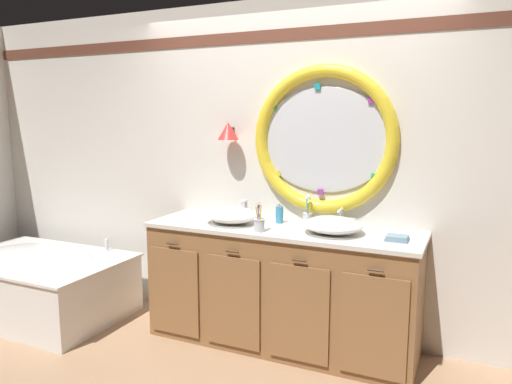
{
  "coord_description": "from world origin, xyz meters",
  "views": [
    {
      "loc": [
        1.35,
        -2.96,
        1.72
      ],
      "look_at": [
        -0.11,
        0.25,
        1.16
      ],
      "focal_mm": 33.86,
      "sensor_mm": 36.0,
      "label": 1
    }
  ],
  "objects_px": {
    "soap_dispenser": "(279,214)",
    "folded_hand_towel": "(397,238)",
    "sink_basin_left": "(232,215)",
    "toothbrush_holder_right": "(308,216)",
    "sink_basin_right": "(333,225)",
    "toothbrush_holder_left": "(259,224)",
    "bathtub": "(39,279)"
  },
  "relations": [
    {
      "from": "sink_basin_right",
      "to": "folded_hand_towel",
      "type": "bearing_deg",
      "value": -1.77
    },
    {
      "from": "sink_basin_right",
      "to": "soap_dispenser",
      "type": "distance_m",
      "value": 0.49
    },
    {
      "from": "bathtub",
      "to": "sink_basin_left",
      "type": "relative_size",
      "value": 3.58
    },
    {
      "from": "soap_dispenser",
      "to": "folded_hand_towel",
      "type": "xyz_separation_m",
      "value": [
        0.9,
        -0.17,
        -0.05
      ]
    },
    {
      "from": "toothbrush_holder_left",
      "to": "soap_dispenser",
      "type": "relative_size",
      "value": 1.43
    },
    {
      "from": "toothbrush_holder_left",
      "to": "folded_hand_towel",
      "type": "xyz_separation_m",
      "value": [
        0.93,
        0.15,
        -0.04
      ]
    },
    {
      "from": "sink_basin_left",
      "to": "sink_basin_right",
      "type": "height_order",
      "value": "sink_basin_left"
    },
    {
      "from": "sink_basin_left",
      "to": "folded_hand_towel",
      "type": "height_order",
      "value": "sink_basin_left"
    },
    {
      "from": "sink_basin_left",
      "to": "toothbrush_holder_right",
      "type": "relative_size",
      "value": 1.92
    },
    {
      "from": "toothbrush_holder_right",
      "to": "soap_dispenser",
      "type": "xyz_separation_m",
      "value": [
        -0.21,
        -0.06,
        0.01
      ]
    },
    {
      "from": "toothbrush_holder_right",
      "to": "folded_hand_towel",
      "type": "relative_size",
      "value": 1.49
    },
    {
      "from": "sink_basin_left",
      "to": "folded_hand_towel",
      "type": "relative_size",
      "value": 2.86
    },
    {
      "from": "sink_basin_right",
      "to": "toothbrush_holder_left",
      "type": "xyz_separation_m",
      "value": [
        -0.49,
        -0.16,
        -0.0
      ]
    },
    {
      "from": "sink_basin_left",
      "to": "sink_basin_right",
      "type": "distance_m",
      "value": 0.79
    },
    {
      "from": "toothbrush_holder_left",
      "to": "folded_hand_towel",
      "type": "relative_size",
      "value": 1.5
    },
    {
      "from": "toothbrush_holder_right",
      "to": "sink_basin_right",
      "type": "bearing_deg",
      "value": -40.41
    },
    {
      "from": "sink_basin_left",
      "to": "toothbrush_holder_left",
      "type": "bearing_deg",
      "value": -28.06
    },
    {
      "from": "sink_basin_right",
      "to": "folded_hand_towel",
      "type": "distance_m",
      "value": 0.44
    },
    {
      "from": "sink_basin_left",
      "to": "toothbrush_holder_right",
      "type": "height_order",
      "value": "toothbrush_holder_right"
    },
    {
      "from": "sink_basin_right",
      "to": "toothbrush_holder_right",
      "type": "height_order",
      "value": "toothbrush_holder_right"
    },
    {
      "from": "bathtub",
      "to": "toothbrush_holder_left",
      "type": "bearing_deg",
      "value": 4.74
    },
    {
      "from": "toothbrush_holder_left",
      "to": "bathtub",
      "type": "bearing_deg",
      "value": -175.26
    },
    {
      "from": "bathtub",
      "to": "toothbrush_holder_right",
      "type": "relative_size",
      "value": 6.88
    },
    {
      "from": "sink_basin_right",
      "to": "toothbrush_holder_left",
      "type": "height_order",
      "value": "toothbrush_holder_left"
    },
    {
      "from": "toothbrush_holder_left",
      "to": "toothbrush_holder_right",
      "type": "bearing_deg",
      "value": 58.44
    },
    {
      "from": "sink_basin_right",
      "to": "folded_hand_towel",
      "type": "relative_size",
      "value": 2.89
    },
    {
      "from": "sink_basin_right",
      "to": "toothbrush_holder_left",
      "type": "distance_m",
      "value": 0.51
    },
    {
      "from": "soap_dispenser",
      "to": "folded_hand_towel",
      "type": "height_order",
      "value": "soap_dispenser"
    },
    {
      "from": "sink_basin_left",
      "to": "sink_basin_right",
      "type": "relative_size",
      "value": 0.99
    },
    {
      "from": "soap_dispenser",
      "to": "sink_basin_right",
      "type": "bearing_deg",
      "value": -19.01
    },
    {
      "from": "bathtub",
      "to": "sink_basin_left",
      "type": "bearing_deg",
      "value": 10.77
    },
    {
      "from": "toothbrush_holder_left",
      "to": "sink_basin_right",
      "type": "bearing_deg",
      "value": 18.21
    }
  ]
}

